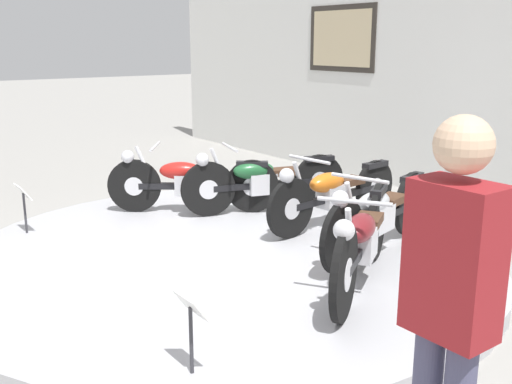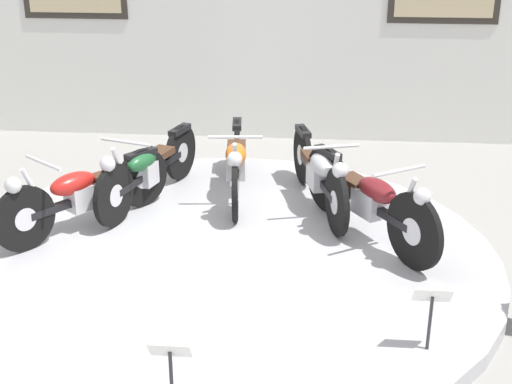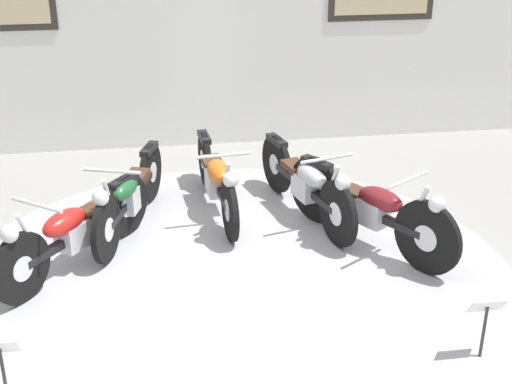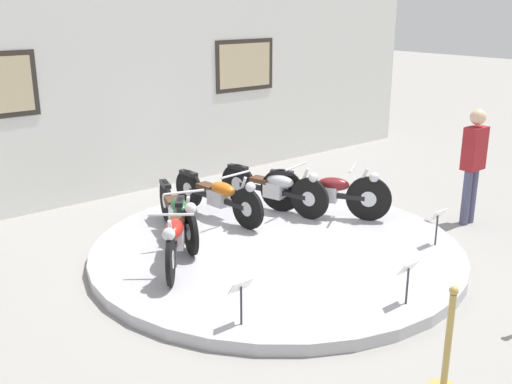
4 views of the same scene
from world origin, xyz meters
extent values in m
plane|color=gray|center=(0.00, 0.00, 0.00)|extent=(60.00, 60.00, 0.00)
cylinder|color=#ADADB2|center=(0.00, 0.00, 0.07)|extent=(5.00, 5.00, 0.15)
cube|color=silver|center=(0.00, 3.85, 1.91)|extent=(14.00, 0.20, 3.82)
cube|color=#2D2823|center=(-2.40, 3.74, 2.10)|extent=(1.40, 0.02, 1.00)
cube|color=#C6B289|center=(-2.40, 3.74, 2.10)|extent=(1.24, 0.02, 0.84)
cylinder|color=black|center=(-1.73, -0.12, 0.45)|extent=(0.41, 0.52, 0.61)
cylinder|color=silver|center=(-1.73, -0.12, 0.45)|extent=(0.18, 0.21, 0.21)
cylinder|color=black|center=(-0.91, 0.96, 0.45)|extent=(0.41, 0.52, 0.61)
cylinder|color=silver|center=(-0.91, 0.96, 0.45)|extent=(0.18, 0.21, 0.21)
cube|color=black|center=(-1.32, 0.42, 0.45)|extent=(0.81, 1.03, 0.07)
cube|color=silver|center=(-1.35, 0.39, 0.47)|extent=(0.35, 0.38, 0.24)
ellipsoid|color=red|center=(-1.41, 0.31, 0.63)|extent=(0.47, 0.52, 0.20)
cube|color=#472D1E|center=(-1.19, 0.60, 0.59)|extent=(0.35, 0.38, 0.07)
cube|color=black|center=(-0.91, 0.96, 0.71)|extent=(0.30, 0.35, 0.06)
cylinder|color=silver|center=(-1.64, 0.00, 0.65)|extent=(0.19, 0.23, 0.54)
cylinder|color=silver|center=(-1.58, 0.09, 0.91)|extent=(0.45, 0.35, 0.03)
sphere|color=silver|center=(-1.77, -0.17, 0.79)|extent=(0.15, 0.15, 0.15)
cylinder|color=black|center=(-1.08, 0.47, 0.46)|extent=(0.24, 0.61, 0.62)
cylinder|color=silver|center=(-1.08, 0.47, 0.46)|extent=(0.13, 0.23, 0.22)
cylinder|color=black|center=(-0.67, 1.76, 0.46)|extent=(0.24, 0.61, 0.62)
cylinder|color=silver|center=(-0.67, 1.76, 0.46)|extent=(0.13, 0.23, 0.22)
cube|color=black|center=(-0.87, 1.11, 0.46)|extent=(0.44, 1.21, 0.07)
cube|color=silver|center=(-0.88, 1.07, 0.48)|extent=(0.29, 0.37, 0.24)
ellipsoid|color=#1E562D|center=(-0.91, 0.98, 0.64)|extent=(0.35, 0.52, 0.20)
cube|color=#472D1E|center=(-0.81, 1.32, 0.60)|extent=(0.29, 0.37, 0.07)
cube|color=black|center=(-0.67, 1.76, 0.72)|extent=(0.20, 0.37, 0.06)
cylinder|color=silver|center=(-1.03, 0.61, 0.66)|extent=(0.12, 0.25, 0.54)
cylinder|color=silver|center=(-1.00, 0.71, 0.92)|extent=(0.52, 0.19, 0.03)
sphere|color=silver|center=(-1.09, 0.41, 0.80)|extent=(0.15, 0.15, 0.15)
cylinder|color=black|center=(0.06, 0.72, 0.45)|extent=(0.11, 0.61, 0.61)
cylinder|color=silver|center=(0.06, 0.72, 0.45)|extent=(0.09, 0.22, 0.21)
cylinder|color=black|center=(-0.06, 2.06, 0.45)|extent=(0.11, 0.61, 0.61)
cylinder|color=silver|center=(-0.06, 2.06, 0.45)|extent=(0.09, 0.22, 0.21)
cube|color=black|center=(0.00, 1.39, 0.45)|extent=(0.19, 1.24, 0.07)
cube|color=silver|center=(0.00, 1.35, 0.47)|extent=(0.23, 0.34, 0.24)
ellipsoid|color=#D16619|center=(0.01, 1.25, 0.63)|extent=(0.27, 0.50, 0.20)
cube|color=#472D1E|center=(-0.02, 1.61, 0.59)|extent=(0.23, 0.34, 0.07)
cube|color=black|center=(-0.06, 2.06, 0.71)|extent=(0.13, 0.37, 0.06)
cylinder|color=silver|center=(0.05, 0.86, 0.65)|extent=(0.07, 0.25, 0.54)
cylinder|color=silver|center=(0.04, 0.97, 0.91)|extent=(0.54, 0.08, 0.03)
sphere|color=silver|center=(0.07, 0.66, 0.79)|extent=(0.15, 0.15, 0.15)
cylinder|color=black|center=(1.05, 0.46, 0.47)|extent=(0.22, 0.63, 0.64)
cylinder|color=silver|center=(1.05, 0.46, 0.47)|extent=(0.12, 0.23, 0.22)
cylinder|color=black|center=(0.69, 1.76, 0.47)|extent=(0.22, 0.63, 0.64)
cylinder|color=silver|center=(0.69, 1.76, 0.47)|extent=(0.12, 0.23, 0.22)
cube|color=black|center=(0.87, 1.11, 0.47)|extent=(0.39, 1.22, 0.07)
cube|color=silver|center=(0.88, 1.07, 0.49)|extent=(0.28, 0.36, 0.24)
ellipsoid|color=#B2B5BA|center=(0.91, 0.98, 0.65)|extent=(0.34, 0.52, 0.20)
cube|color=#472D1E|center=(0.81, 1.32, 0.61)|extent=(0.28, 0.36, 0.07)
cube|color=black|center=(0.69, 1.76, 0.74)|extent=(0.19, 0.37, 0.06)
cylinder|color=silver|center=(1.01, 0.60, 0.67)|extent=(0.11, 0.25, 0.54)
cylinder|color=silver|center=(0.98, 0.71, 0.93)|extent=(0.53, 0.17, 0.03)
sphere|color=silver|center=(1.07, 0.40, 0.81)|extent=(0.15, 0.15, 0.15)
cylinder|color=black|center=(1.69, -0.15, 0.49)|extent=(0.41, 0.60, 0.68)
cylinder|color=silver|center=(1.69, -0.15, 0.49)|extent=(0.18, 0.24, 0.24)
cylinder|color=black|center=(0.96, 0.99, 0.49)|extent=(0.41, 0.60, 0.68)
cylinder|color=silver|center=(0.96, 0.99, 0.49)|extent=(0.18, 0.24, 0.24)
cube|color=black|center=(1.32, 0.42, 0.49)|extent=(0.73, 1.08, 0.07)
cube|color=silver|center=(1.34, 0.39, 0.51)|extent=(0.34, 0.38, 0.24)
ellipsoid|color=maroon|center=(1.40, 0.30, 0.67)|extent=(0.44, 0.52, 0.20)
cube|color=#472D1E|center=(1.20, 0.61, 0.63)|extent=(0.34, 0.38, 0.07)
cube|color=black|center=(0.96, 0.99, 0.77)|extent=(0.28, 0.36, 0.06)
cylinder|color=silver|center=(1.61, -0.02, 0.69)|extent=(0.17, 0.23, 0.54)
cylinder|color=silver|center=(1.55, 0.07, 0.95)|extent=(0.47, 0.32, 0.03)
sphere|color=silver|center=(1.72, -0.20, 0.83)|extent=(0.15, 0.15, 0.15)
cylinder|color=#333338|center=(-1.66, -1.36, 0.36)|extent=(0.02, 0.02, 0.42)
cube|color=white|center=(-1.66, -1.36, 0.58)|extent=(0.26, 0.11, 0.15)
cylinder|color=#333338|center=(1.66, -1.36, 0.36)|extent=(0.02, 0.02, 0.42)
cube|color=white|center=(1.66, -1.36, 0.58)|extent=(0.26, 0.11, 0.15)
cube|color=maroon|center=(3.09, -0.95, 1.20)|extent=(0.36, 0.22, 0.65)
sphere|color=beige|center=(3.09, -0.95, 1.67)|extent=(0.24, 0.24, 0.24)
camera|label=1|loc=(4.45, -2.95, 2.06)|focal=42.00mm
camera|label=2|loc=(0.83, -5.68, 3.09)|focal=50.00mm
camera|label=3|loc=(-0.57, -5.33, 3.38)|focal=50.00mm
camera|label=4|loc=(-4.97, -5.66, 3.29)|focal=42.00mm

